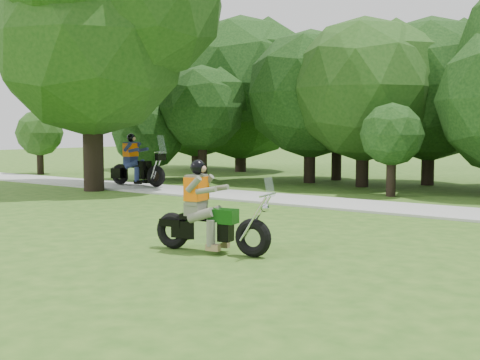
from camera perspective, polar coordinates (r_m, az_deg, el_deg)
The scene contains 5 objects.
ground at distance 9.02m, azimuth -2.01°, elevation -8.47°, with size 100.00×100.00×0.00m, color #2C5618.
walkway at distance 15.98m, azimuth 16.05°, elevation -2.71°, with size 60.00×2.20×0.06m, color #ACACA7.
big_tree_west at distance 21.39m, azimuth -13.31°, elevation 14.62°, with size 8.64×6.56×9.96m.
chopper_motorcycle at distance 10.16m, azimuth -3.24°, elevation -3.65°, with size 2.19×0.73×1.57m.
touring_motorcycle at distance 21.83m, azimuth -9.99°, elevation 1.25°, with size 2.45×0.83×1.87m.
Camera 1 is at (5.44, -6.89, 2.07)m, focal length 45.00 mm.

